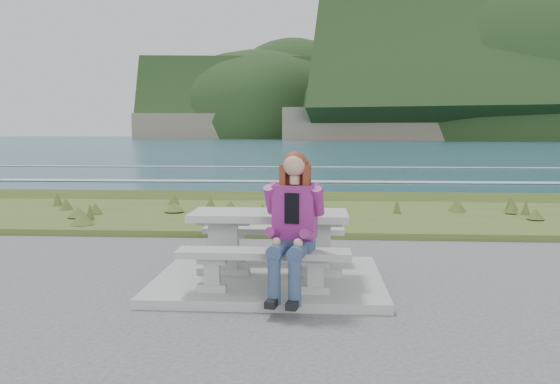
% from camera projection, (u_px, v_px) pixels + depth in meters
% --- Properties ---
extents(concrete_slab, '(2.60, 2.10, 0.10)m').
position_uv_depth(concrete_slab, '(269.00, 279.00, 6.38)').
color(concrete_slab, gray).
rests_on(concrete_slab, ground).
extents(picnic_table, '(1.80, 0.75, 0.75)m').
position_uv_depth(picnic_table, '(269.00, 226.00, 6.32)').
color(picnic_table, gray).
rests_on(picnic_table, concrete_slab).
extents(bench_landward, '(1.80, 0.35, 0.45)m').
position_uv_depth(bench_landward, '(263.00, 260.00, 5.65)').
color(bench_landward, gray).
rests_on(bench_landward, concrete_slab).
extents(bench_seaward, '(1.80, 0.35, 0.45)m').
position_uv_depth(bench_seaward, '(274.00, 235.00, 7.03)').
color(bench_seaward, gray).
rests_on(bench_seaward, concrete_slab).
extents(grass_verge, '(160.00, 4.50, 0.22)m').
position_uv_depth(grass_verge, '(290.00, 218.00, 11.35)').
color(grass_verge, '#3A4E1D').
rests_on(grass_verge, ground).
extents(shore_drop, '(160.00, 0.80, 2.20)m').
position_uv_depth(shore_drop, '(295.00, 201.00, 14.23)').
color(shore_drop, '#6F6553').
rests_on(shore_drop, ground).
extents(ocean, '(1600.00, 1600.00, 0.09)m').
position_uv_depth(ocean, '(307.00, 195.00, 31.47)').
color(ocean, '#1F4758').
rests_on(ocean, ground).
extents(seated_woman, '(0.55, 0.80, 1.47)m').
position_uv_depth(seated_woman, '(291.00, 244.00, 5.47)').
color(seated_woman, navy).
rests_on(seated_woman, concrete_slab).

